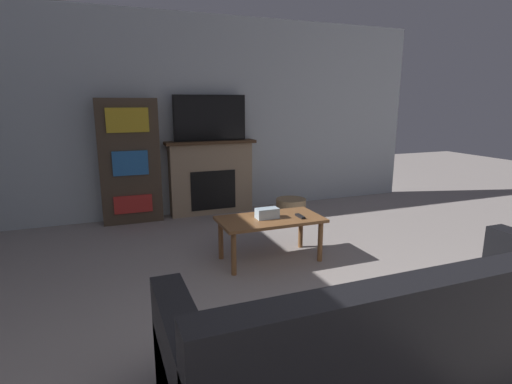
{
  "coord_description": "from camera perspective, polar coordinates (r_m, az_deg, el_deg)",
  "views": [
    {
      "loc": [
        -1.39,
        -0.71,
        1.56
      ],
      "look_at": [
        0.03,
        2.94,
        0.67
      ],
      "focal_mm": 28.0,
      "sensor_mm": 36.0,
      "label": 1
    }
  ],
  "objects": [
    {
      "name": "tissue_box",
      "position": [
        3.92,
        1.6,
        -3.05
      ],
      "size": [
        0.22,
        0.12,
        0.1
      ],
      "color": "silver",
      "rests_on": "coffee_table"
    },
    {
      "name": "bookshelf",
      "position": [
        5.42,
        -17.61,
        4.19
      ],
      "size": [
        0.75,
        0.29,
        1.6
      ],
      "color": "#4C3D2D",
      "rests_on": "ground_plane"
    },
    {
      "name": "wall_back",
      "position": [
        5.7,
        -7.26,
        10.59
      ],
      "size": [
        6.62,
        0.06,
        2.7
      ],
      "color": "silver",
      "rests_on": "ground_plane"
    },
    {
      "name": "tv",
      "position": [
        5.55,
        -6.59,
        10.46
      ],
      "size": [
        1.0,
        0.03,
        0.62
      ],
      "color": "black",
      "rests_on": "fireplace"
    },
    {
      "name": "coffee_table",
      "position": [
        3.96,
        2.05,
        -4.53
      ],
      "size": [
        1.02,
        0.54,
        0.44
      ],
      "color": "brown",
      "rests_on": "ground_plane"
    },
    {
      "name": "remote_control",
      "position": [
        3.98,
        6.32,
        -3.46
      ],
      "size": [
        0.04,
        0.15,
        0.02
      ],
      "color": "black",
      "rests_on": "coffee_table"
    },
    {
      "name": "couch",
      "position": [
        2.45,
        21.16,
        -19.52
      ],
      "size": [
        2.59,
        0.95,
        0.86
      ],
      "color": "black",
      "rests_on": "ground_plane"
    },
    {
      "name": "storage_basket",
      "position": [
        5.62,
        5.01,
        -2.14
      ],
      "size": [
        0.42,
        0.42,
        0.23
      ],
      "color": "tan",
      "rests_on": "ground_plane"
    },
    {
      "name": "fireplace",
      "position": [
        5.66,
        -6.43,
        2.14
      ],
      "size": [
        1.25,
        0.28,
        1.03
      ],
      "color": "tan",
      "rests_on": "ground_plane"
    }
  ]
}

